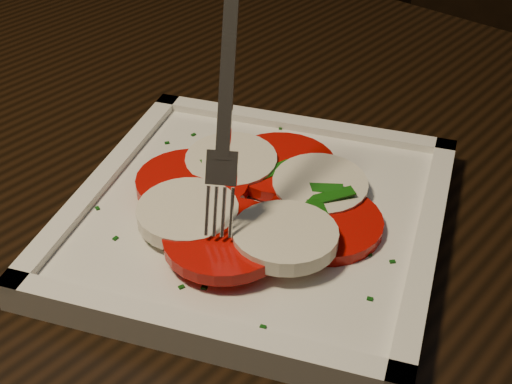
# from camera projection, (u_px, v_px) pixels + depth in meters

# --- Properties ---
(table) EXTENTS (1.24, 0.86, 0.75)m
(table) POSITION_uv_depth(u_px,v_px,m) (216.00, 275.00, 0.59)
(table) COLOR black
(table) RESTS_ON ground
(plate) EXTENTS (0.31, 0.31, 0.01)m
(plate) POSITION_uv_depth(u_px,v_px,m) (256.00, 219.00, 0.48)
(plate) COLOR white
(plate) RESTS_ON table
(caprese_salad) EXTENTS (0.21, 0.20, 0.02)m
(caprese_salad) POSITION_uv_depth(u_px,v_px,m) (256.00, 200.00, 0.47)
(caprese_salad) COLOR #BF0604
(caprese_salad) RESTS_ON plate
(fork) EXTENTS (0.07, 0.09, 0.15)m
(fork) POSITION_uv_depth(u_px,v_px,m) (229.00, 85.00, 0.42)
(fork) COLOR white
(fork) RESTS_ON caprese_salad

